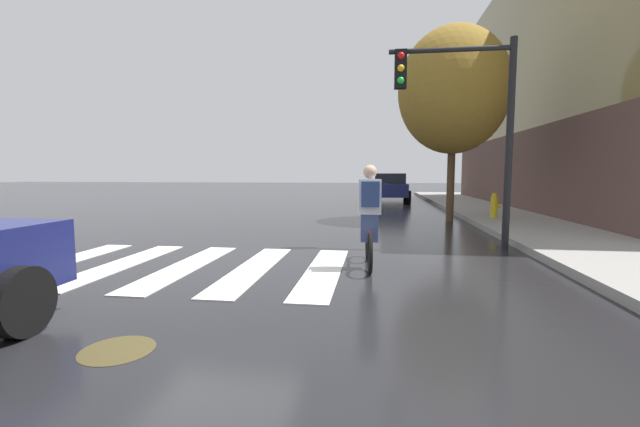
{
  "coord_description": "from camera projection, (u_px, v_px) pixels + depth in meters",
  "views": [
    {
      "loc": [
        2.59,
        -6.37,
        1.56
      ],
      "look_at": [
        1.57,
        1.2,
        0.8
      ],
      "focal_mm": 23.01,
      "sensor_mm": 36.0,
      "label": 1
    }
  ],
  "objects": [
    {
      "name": "ground_plane",
      "position": [
        217.0,
        268.0,
        6.78
      ],
      "size": [
        120.0,
        120.0,
        0.0
      ],
      "primitive_type": "plane",
      "color": "black"
    },
    {
      "name": "street_tree_near",
      "position": [
        453.0,
        91.0,
        12.93
      ],
      "size": [
        3.46,
        3.46,
        6.15
      ],
      "color": "#4C3823",
      "rests_on": "ground"
    },
    {
      "name": "manhole_cover",
      "position": [
        117.0,
        350.0,
        3.62
      ],
      "size": [
        0.64,
        0.64,
        0.01
      ],
      "primitive_type": "cylinder",
      "color": "#473D1E",
      "rests_on": "ground"
    },
    {
      "name": "crosswalk_stripes",
      "position": [
        186.0,
        266.0,
        6.85
      ],
      "size": [
        5.2,
        3.41,
        0.01
      ],
      "color": "silver",
      "rests_on": "ground"
    },
    {
      "name": "fire_hydrant",
      "position": [
        494.0,
        205.0,
        13.1
      ],
      "size": [
        0.33,
        0.22,
        0.78
      ],
      "color": "gold",
      "rests_on": "sidewalk"
    },
    {
      "name": "cyclist",
      "position": [
        369.0,
        217.0,
        6.66
      ],
      "size": [
        0.37,
        1.71,
        1.69
      ],
      "color": "black",
      "rests_on": "ground"
    },
    {
      "name": "traffic_light_near",
      "position": [
        467.0,
        108.0,
        8.19
      ],
      "size": [
        2.47,
        0.28,
        4.2
      ],
      "color": "black",
      "rests_on": "ground"
    },
    {
      "name": "sedan_mid",
      "position": [
        390.0,
        187.0,
        22.59
      ],
      "size": [
        2.17,
        4.5,
        1.54
      ],
      "color": "navy",
      "rests_on": "ground"
    }
  ]
}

